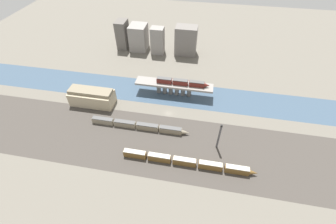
{
  "coord_description": "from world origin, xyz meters",
  "views": [
    {
      "loc": [
        17.23,
        -96.62,
        97.07
      ],
      "look_at": [
        0.0,
        -2.51,
        3.42
      ],
      "focal_mm": 24.0,
      "sensor_mm": 36.0,
      "label": 1
    }
  ],
  "objects": [
    {
      "name": "bridge",
      "position": [
        -0.0,
        18.99,
        6.32
      ],
      "size": [
        50.6,
        8.51,
        8.55
      ],
      "color": "gray",
      "rests_on": "ground"
    },
    {
      "name": "train_yard_mid",
      "position": [
        -14.82,
        -14.94,
        1.88
      ],
      "size": [
        57.2,
        2.87,
        3.83
      ],
      "color": "gray",
      "rests_on": "ground"
    },
    {
      "name": "river_water",
      "position": [
        0.0,
        18.99,
        0.0
      ],
      "size": [
        320.0,
        24.63,
        0.01
      ],
      "primitive_type": "cube",
      "color": "#3D5166",
      "rests_on": "ground"
    },
    {
      "name": "train_yard_near",
      "position": [
        15.27,
        -34.16,
        2.05
      ],
      "size": [
        66.35,
        2.76,
        4.16
      ],
      "color": "brown",
      "rests_on": "ground"
    },
    {
      "name": "city_block_right",
      "position": [
        0.88,
        73.29,
        11.53
      ],
      "size": [
        17.16,
        11.69,
        23.05
      ],
      "primitive_type": "cube",
      "color": "slate",
      "rests_on": "ground"
    },
    {
      "name": "railbed_yard",
      "position": [
        0.0,
        -24.0,
        0.0
      ],
      "size": [
        280.0,
        42.0,
        0.01
      ],
      "primitive_type": "cube",
      "color": "#423D38",
      "rests_on": "ground"
    },
    {
      "name": "signal_tower",
      "position": [
        29.63,
        -20.57,
        8.38
      ],
      "size": [
        1.03,
        1.03,
        17.15
      ],
      "color": "#4C4C51",
      "rests_on": "ground"
    },
    {
      "name": "ground_plane",
      "position": [
        0.0,
        0.0,
        0.0
      ],
      "size": [
        400.0,
        400.0,
        0.0
      ],
      "primitive_type": "plane",
      "color": "#666056"
    },
    {
      "name": "city_block_left",
      "position": [
        -39.02,
        74.17,
        10.36
      ],
      "size": [
        13.59,
        14.92,
        20.72
      ],
      "primitive_type": "cube",
      "color": "gray",
      "rests_on": "ground"
    },
    {
      "name": "train_on_bridge",
      "position": [
        5.45,
        18.99,
        10.26
      ],
      "size": [
        34.12,
        3.08,
        3.51
      ],
      "color": "#5B1E19",
      "rests_on": "bridge"
    },
    {
      "name": "warehouse_building",
      "position": [
        -49.16,
        0.49,
        5.16
      ],
      "size": [
        27.4,
        11.38,
        10.85
      ],
      "color": "tan",
      "rests_on": "ground"
    },
    {
      "name": "city_block_center",
      "position": [
        -21.97,
        70.19,
        10.84
      ],
      "size": [
        10.32,
        8.43,
        21.67
      ],
      "primitive_type": "cube",
      "color": "gray",
      "rests_on": "ground"
    },
    {
      "name": "city_block_far_left",
      "position": [
        -53.1,
        74.59,
        11.51
      ],
      "size": [
        8.52,
        12.63,
        23.01
      ],
      "primitive_type": "cube",
      "color": "#605B56",
      "rests_on": "ground"
    }
  ]
}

